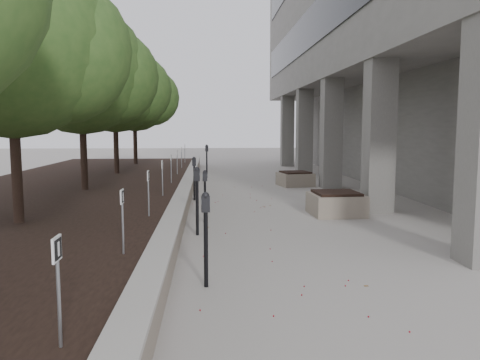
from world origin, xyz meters
name	(u,v)px	position (x,y,z in m)	size (l,w,h in m)	color
ground	(287,288)	(0.00, 0.00, 0.00)	(90.00, 90.00, 0.00)	#9C978F
retaining_wall	(187,189)	(-1.82, 9.00, 0.25)	(0.39, 26.00, 0.50)	gray
planting_bed	(71,192)	(-5.50, 9.00, 0.20)	(7.00, 26.00, 0.40)	black
crabapple_tree_2	(12,81)	(-4.80, 3.00, 3.12)	(4.60, 4.00, 5.44)	#305520
crabapple_tree_3	(82,97)	(-4.80, 8.00, 3.12)	(4.60, 4.00, 5.44)	#305520
crabapple_tree_4	(115,105)	(-4.80, 13.00, 3.12)	(4.60, 4.00, 5.44)	#305520
crabapple_tree_5	(134,109)	(-4.80, 18.00, 3.12)	(4.60, 4.00, 5.44)	#305520
parking_sign_1	(59,292)	(-2.35, -2.50, 0.88)	(0.04, 0.22, 0.96)	black
parking_sign_2	(123,222)	(-2.35, 0.50, 0.88)	(0.04, 0.22, 0.96)	black
parking_sign_3	(149,193)	(-2.35, 3.50, 0.88)	(0.04, 0.22, 0.96)	black
parking_sign_4	(162,178)	(-2.35, 6.50, 0.88)	(0.04, 0.22, 0.96)	black
parking_sign_5	(171,169)	(-2.35, 9.50, 0.88)	(0.04, 0.22, 0.96)	black
parking_sign_6	(177,162)	(-2.35, 12.50, 0.88)	(0.04, 0.22, 0.96)	black
parking_sign_7	(182,157)	(-2.35, 15.50, 0.88)	(0.04, 0.22, 0.96)	black
parking_sign_8	(185,154)	(-2.35, 18.50, 0.88)	(0.04, 0.22, 0.96)	black
parking_meter_1	(206,240)	(-1.14, 0.13, 0.68)	(0.13, 0.10, 1.36)	black
parking_meter_2	(205,196)	(-1.19, 4.74, 0.62)	(0.12, 0.09, 1.25)	black
parking_meter_3	(197,201)	(-1.34, 3.42, 0.72)	(0.14, 0.10, 1.44)	black
parking_meter_4	(194,179)	(-1.55, 8.24, 0.67)	(0.13, 0.10, 1.35)	black
parking_meter_5	(207,161)	(-1.20, 14.79, 0.74)	(0.15, 0.10, 1.48)	black
planter_front	(336,203)	(2.17, 5.54, 0.30)	(1.29, 1.29, 0.60)	gray
planter_back	(295,179)	(2.20, 11.65, 0.28)	(1.19, 1.19, 0.55)	gray
berry_scatter	(250,219)	(-0.10, 5.00, 0.01)	(3.30, 14.10, 0.02)	maroon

